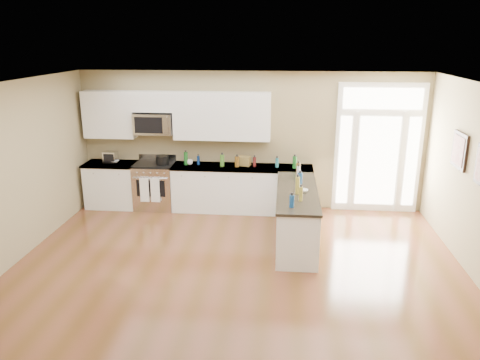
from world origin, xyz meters
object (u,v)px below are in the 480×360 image
(peninsula_cabinet, at_px, (296,218))
(stockpot, at_px, (162,160))
(toaster_oven, at_px, (110,157))
(kitchen_range, at_px, (155,185))

(peninsula_cabinet, distance_m, stockpot, 3.10)
(peninsula_cabinet, height_order, toaster_oven, toaster_oven)
(toaster_oven, bearing_deg, stockpot, -1.21)
(peninsula_cabinet, xyz_separation_m, toaster_oven, (-3.82, 1.51, 0.62))
(stockpot, bearing_deg, toaster_oven, 174.71)
(kitchen_range, distance_m, stockpot, 0.60)
(stockpot, distance_m, toaster_oven, 1.13)
(kitchen_range, height_order, toaster_oven, toaster_oven)
(stockpot, bearing_deg, kitchen_range, 166.24)
(peninsula_cabinet, xyz_separation_m, stockpot, (-2.70, 1.40, 0.61))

